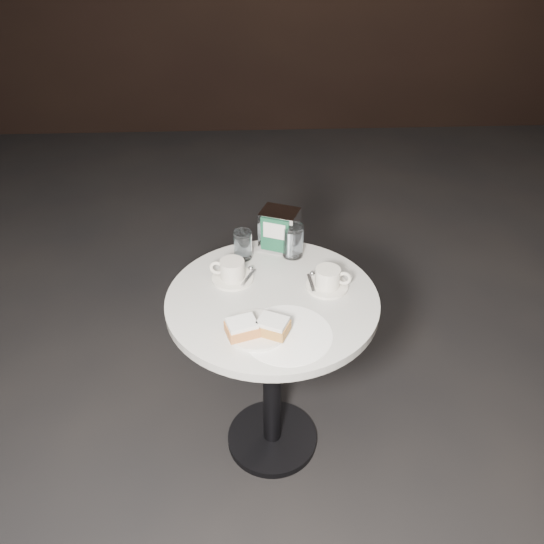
{
  "coord_description": "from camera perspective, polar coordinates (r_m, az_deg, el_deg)",
  "views": [
    {
      "loc": [
        -0.06,
        -1.36,
        1.82
      ],
      "look_at": [
        0.0,
        0.02,
        0.83
      ],
      "focal_mm": 35.0,
      "sensor_mm": 36.0,
      "label": 1
    }
  ],
  "objects": [
    {
      "name": "cafe_table",
      "position": [
        1.87,
        0.03,
        -7.45
      ],
      "size": [
        0.7,
        0.7,
        0.74
      ],
      "color": "black",
      "rests_on": "ground"
    },
    {
      "name": "water_glass_right",
      "position": [
        1.91,
        2.26,
        3.34
      ],
      "size": [
        0.08,
        0.08,
        0.12
      ],
      "rotation": [
        0.0,
        0.0,
        -0.05
      ],
      "color": "silver",
      "rests_on": "cafe_table"
    },
    {
      "name": "water_glass_left",
      "position": [
        1.9,
        -3.15,
        2.92
      ],
      "size": [
        0.09,
        0.09,
        0.11
      ],
      "rotation": [
        0.0,
        0.0,
        -0.39
      ],
      "color": "silver",
      "rests_on": "cafe_table"
    },
    {
      "name": "coffee_cup_left",
      "position": [
        1.8,
        -4.33,
        0.06
      ],
      "size": [
        0.17,
        0.17,
        0.07
      ],
      "rotation": [
        0.0,
        0.0,
        -0.18
      ],
      "color": "white",
      "rests_on": "cafe_table"
    },
    {
      "name": "sugar_spill",
      "position": [
        1.6,
        1.63,
        -6.68
      ],
      "size": [
        0.36,
        0.36,
        0.0
      ],
      "primitive_type": "cylinder",
      "rotation": [
        0.0,
        0.0,
        -0.39
      ],
      "color": "white",
      "rests_on": "cafe_table"
    },
    {
      "name": "beignet_plate",
      "position": [
        1.58,
        -1.62,
        -6.07
      ],
      "size": [
        0.2,
        0.18,
        0.06
      ],
      "rotation": [
        0.0,
        0.0,
        -0.0
      ],
      "color": "silver",
      "rests_on": "cafe_table"
    },
    {
      "name": "ground",
      "position": [
        2.27,
        0.02,
        -17.59
      ],
      "size": [
        7.0,
        7.0,
        0.0
      ],
      "primitive_type": "plane",
      "color": "black",
      "rests_on": "ground"
    },
    {
      "name": "coffee_cup_right",
      "position": [
        1.77,
        6.04,
        -0.81
      ],
      "size": [
        0.16,
        0.16,
        0.07
      ],
      "rotation": [
        0.0,
        0.0,
        -0.18
      ],
      "color": "white",
      "rests_on": "cafe_table"
    },
    {
      "name": "napkin_dispenser",
      "position": [
        1.94,
        0.79,
        4.57
      ],
      "size": [
        0.16,
        0.15,
        0.15
      ],
      "rotation": [
        0.0,
        0.0,
        -0.38
      ],
      "color": "silver",
      "rests_on": "cafe_table"
    }
  ]
}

